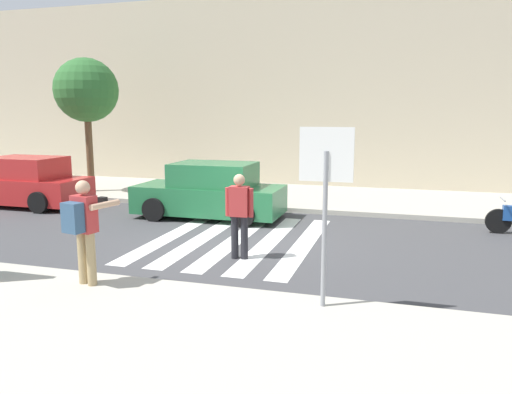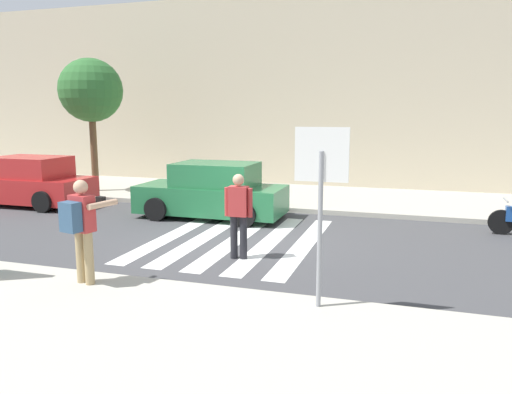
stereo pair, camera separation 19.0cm
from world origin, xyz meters
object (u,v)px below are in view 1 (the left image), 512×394
object	(u,v)px
parked_car_green	(210,192)
parked_car_red	(24,183)
street_tree_west	(86,91)
pedestrian_crossing	(239,211)
stop_sign	(326,178)
photographer_with_backpack	(83,223)

from	to	relation	value
parked_car_green	parked_car_red	bearing A→B (deg)	-180.00
street_tree_west	parked_car_green	bearing A→B (deg)	-23.63
parked_car_red	street_tree_west	bearing A→B (deg)	72.54
pedestrian_crossing	parked_car_red	xyz separation A→B (m)	(-8.31, 3.53, -0.25)
street_tree_west	pedestrian_crossing	bearing A→B (deg)	-38.22
pedestrian_crossing	street_tree_west	size ratio (longest dim) A/B	0.37
street_tree_west	stop_sign	bearing A→B (deg)	-40.76
photographer_with_backpack	parked_car_green	xyz separation A→B (m)	(-0.23, 6.08, -0.44)
stop_sign	parked_car_green	size ratio (longest dim) A/B	0.63
parked_car_green	pedestrian_crossing	bearing A→B (deg)	-60.14
pedestrian_crossing	parked_car_red	world-z (taller)	pedestrian_crossing
stop_sign	pedestrian_crossing	bearing A→B (deg)	131.37
photographer_with_backpack	stop_sign	bearing A→B (deg)	3.08
stop_sign	photographer_with_backpack	bearing A→B (deg)	-176.92
stop_sign	parked_car_red	bearing A→B (deg)	150.50
parked_car_red	parked_car_green	world-z (taller)	same
street_tree_west	parked_car_red	bearing A→B (deg)	-107.46
photographer_with_backpack	pedestrian_crossing	bearing A→B (deg)	54.88
parked_car_green	street_tree_west	bearing A→B (deg)	156.37
stop_sign	street_tree_west	size ratio (longest dim) A/B	0.56
photographer_with_backpack	parked_car_red	size ratio (longest dim) A/B	0.42
stop_sign	pedestrian_crossing	size ratio (longest dim) A/B	1.50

